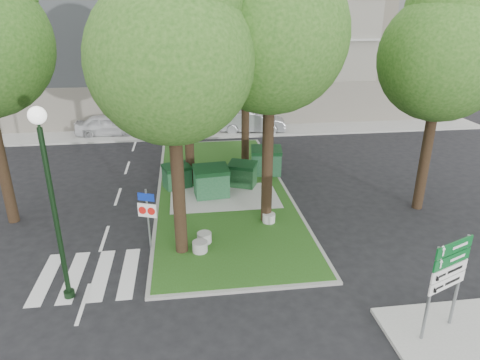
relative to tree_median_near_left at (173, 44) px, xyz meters
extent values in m
plane|color=black|center=(1.41, -2.56, -7.32)|extent=(120.00, 120.00, 0.00)
cube|color=#254A15|center=(1.91, 5.44, -7.26)|extent=(6.00, 16.00, 0.12)
cube|color=gray|center=(1.91, 5.44, -7.27)|extent=(6.30, 16.30, 0.10)
cube|color=#999993|center=(1.41, 15.94, -7.26)|extent=(42.00, 3.00, 0.12)
cube|color=silver|center=(-2.34, -1.06, -7.31)|extent=(5.00, 3.00, 0.01)
cube|color=beige|center=(1.41, 23.44, 0.68)|extent=(41.00, 12.00, 16.00)
cylinder|color=black|center=(-0.09, -0.06, -4.24)|extent=(0.44, 0.44, 6.16)
sphere|color=#204D14|center=(-0.09, -0.06, -0.50)|extent=(5.20, 5.20, 5.20)
cylinder|color=black|center=(3.41, 1.94, -3.96)|extent=(0.44, 0.44, 6.72)
sphere|color=#204D14|center=(3.41, 1.94, 0.12)|extent=(5.60, 5.60, 5.60)
cylinder|color=black|center=(0.41, 6.44, -4.38)|extent=(0.44, 0.44, 5.88)
sphere|color=#204D14|center=(0.41, 6.44, -0.81)|extent=(4.80, 4.80, 4.80)
sphere|color=#204D14|center=(0.71, 6.64, 0.87)|extent=(3.60, 3.60, 3.60)
cylinder|color=black|center=(3.61, 9.44, -3.82)|extent=(0.44, 0.44, 7.00)
sphere|color=#204D14|center=(3.61, 9.44, 0.43)|extent=(5.80, 5.80, 5.80)
cylinder|color=black|center=(10.41, 2.44, -4.38)|extent=(0.44, 0.44, 5.88)
sphere|color=#204D14|center=(10.41, 2.44, -0.81)|extent=(5.00, 5.00, 5.00)
sphere|color=#204D14|center=(10.71, 2.64, 0.87)|extent=(3.75, 3.75, 3.75)
cube|color=#103D1D|center=(-0.27, 5.97, -6.71)|extent=(1.46, 1.24, 0.98)
cube|color=black|center=(-0.27, 5.97, -6.14)|extent=(1.53, 1.31, 0.28)
cube|color=#134422|center=(1.33, 4.69, -6.59)|extent=(1.65, 1.21, 1.21)
cube|color=black|center=(1.33, 4.69, -5.89)|extent=(1.71, 1.29, 0.35)
cube|color=#0F3416|center=(2.93, 5.74, -6.69)|extent=(1.53, 1.32, 1.01)
cube|color=black|center=(2.93, 5.74, -6.10)|extent=(1.60, 1.39, 0.29)
cube|color=#123B20|center=(4.41, 7.23, -6.59)|extent=(1.66, 1.24, 1.21)
cube|color=black|center=(4.41, 7.23, -5.89)|extent=(1.73, 1.32, 0.35)
cylinder|color=gray|center=(0.56, -0.21, -7.00)|extent=(0.55, 0.55, 0.39)
cylinder|color=#AFAFA9|center=(3.49, 1.72, -7.01)|extent=(0.52, 0.52, 0.37)
cylinder|color=#999994|center=(0.76, 0.43, -7.00)|extent=(0.54, 0.54, 0.39)
cylinder|color=yellow|center=(4.61, 7.06, -6.82)|extent=(0.43, 0.43, 0.75)
cylinder|color=black|center=(-3.58, -2.16, -4.61)|extent=(0.15, 0.15, 5.41)
cylinder|color=black|center=(-3.58, -2.16, -7.21)|extent=(0.32, 0.32, 0.22)
sphere|color=white|center=(-3.58, -2.16, -1.58)|extent=(0.48, 0.48, 0.48)
cylinder|color=slate|center=(-1.25, 0.44, -6.12)|extent=(0.10, 0.10, 2.40)
cube|color=navy|center=(-1.25, 0.44, -5.21)|extent=(0.59, 0.26, 0.29)
cube|color=white|center=(-1.25, 0.44, -5.73)|extent=(0.68, 0.30, 0.53)
cylinder|color=red|center=(-1.42, 0.44, -5.73)|extent=(0.28, 0.13, 0.29)
cylinder|color=red|center=(-1.07, 0.44, -5.73)|extent=(0.28, 0.13, 0.29)
cylinder|color=slate|center=(6.25, -5.41, -5.79)|extent=(0.11, 0.11, 2.80)
cylinder|color=slate|center=(7.34, -4.95, -5.79)|extent=(0.11, 0.11, 2.80)
cube|color=#0A521E|center=(6.79, -5.18, -4.55)|extent=(1.31, 0.58, 0.32)
cube|color=#0A521E|center=(6.79, -5.18, -4.91)|extent=(1.31, 0.58, 0.32)
cube|color=white|center=(6.79, -5.18, -5.27)|extent=(1.31, 0.58, 0.32)
cube|color=white|center=(6.79, -5.18, -5.62)|extent=(1.31, 0.58, 0.32)
imported|color=silver|center=(-5.08, 16.28, -6.57)|extent=(4.40, 1.82, 1.49)
imported|color=#909497|center=(5.06, 15.89, -6.54)|extent=(4.89, 2.23, 1.55)
camera|label=1|loc=(0.23, -13.73, 1.03)|focal=32.00mm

